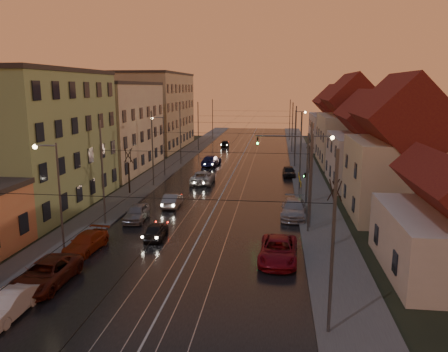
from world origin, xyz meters
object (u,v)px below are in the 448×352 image
at_px(street_lamp_2, 162,140).
at_px(street_lamp_3, 297,130).
at_px(driving_car_3, 211,160).
at_px(parked_left_2, 86,242).
at_px(driving_car_0, 156,230).
at_px(parked_left_1, 46,274).
at_px(parked_right_1, 294,209).
at_px(traffic_light_mast, 297,159).
at_px(driving_car_2, 203,177).
at_px(parked_left_3, 137,213).
at_px(driving_car_1, 172,200).
at_px(street_lamp_1, 315,172).
at_px(street_lamp_0, 55,188).
at_px(parked_left_0, 8,305).
at_px(driving_car_4, 225,144).
at_px(parked_right_0, 278,250).
at_px(parked_right_2, 289,172).

xyz_separation_m(street_lamp_2, street_lamp_3, (18.21, 16.00, 0.00)).
xyz_separation_m(driving_car_3, parked_left_2, (-3.72, -35.82, -0.14)).
height_order(driving_car_0, driving_car_3, driving_car_3).
distance_m(parked_left_1, parked_right_1, 22.06).
xyz_separation_m(traffic_light_mast, driving_car_2, (-11.02, 8.30, -3.82)).
distance_m(parked_left_1, parked_left_3, 13.29).
xyz_separation_m(traffic_light_mast, driving_car_1, (-12.22, -2.58, -3.92)).
bearing_deg(driving_car_3, parked_left_1, 90.26).
relative_size(driving_car_1, parked_right_1, 0.76).
bearing_deg(street_lamp_3, street_lamp_1, -90.00).
height_order(street_lamp_0, parked_left_0, street_lamp_0).
relative_size(driving_car_4, parked_left_1, 0.75).
relative_size(street_lamp_2, parked_left_1, 1.48).
bearing_deg(parked_left_3, parked_left_0, -98.03).
xyz_separation_m(street_lamp_3, driving_car_1, (-13.33, -30.58, -4.21)).
xyz_separation_m(traffic_light_mast, parked_right_0, (-1.79, -15.20, -3.84)).
height_order(street_lamp_1, traffic_light_mast, street_lamp_1).
height_order(driving_car_0, parked_left_2, parked_left_2).
bearing_deg(parked_left_3, driving_car_4, 84.05).
bearing_deg(street_lamp_3, traffic_light_mast, -92.27).
distance_m(street_lamp_2, driving_car_0, 24.76).
xyz_separation_m(street_lamp_1, parked_right_1, (-1.50, 3.34, -4.10)).
bearing_deg(parked_left_2, street_lamp_0, -142.07).
bearing_deg(street_lamp_1, street_lamp_2, 132.32).
xyz_separation_m(street_lamp_1, driving_car_4, (-13.39, 49.87, -4.19)).
relative_size(driving_car_1, parked_right_0, 0.75).
bearing_deg(driving_car_3, parked_right_2, 154.23).
bearing_deg(street_lamp_3, driving_car_1, -113.56).
relative_size(street_lamp_2, parked_right_0, 1.46).
bearing_deg(street_lamp_0, parked_right_2, 60.77).
xyz_separation_m(traffic_light_mast, driving_car_4, (-12.28, 41.87, -3.91)).
bearing_deg(street_lamp_1, parked_left_3, 178.01).
height_order(driving_car_2, parked_left_0, driving_car_2).
xyz_separation_m(street_lamp_1, driving_car_0, (-12.45, -3.70, -4.25)).
relative_size(parked_left_2, parked_right_2, 1.13).
relative_size(driving_car_4, parked_right_2, 1.01).
bearing_deg(driving_car_1, driving_car_3, -92.62).
xyz_separation_m(driving_car_1, parked_right_2, (11.83, 16.44, 0.00)).
relative_size(street_lamp_3, driving_car_0, 2.15).
relative_size(street_lamp_2, driving_car_3, 1.47).
height_order(street_lamp_3, parked_right_0, street_lamp_3).
bearing_deg(parked_right_1, street_lamp_2, 138.70).
bearing_deg(street_lamp_0, driving_car_4, 85.24).
bearing_deg(driving_car_0, parked_left_3, -59.13).
xyz_separation_m(street_lamp_3, parked_left_1, (-16.66, -48.69, -4.13)).
height_order(driving_car_0, driving_car_1, driving_car_1).
distance_m(street_lamp_2, driving_car_2, 8.21).
relative_size(driving_car_0, driving_car_3, 0.68).
bearing_deg(driving_car_0, street_lamp_2, -80.34).
bearing_deg(driving_car_2, traffic_light_mast, 141.87).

